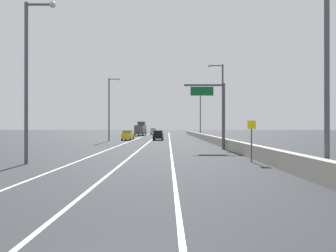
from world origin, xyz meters
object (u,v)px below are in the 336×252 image
at_px(overhead_sign_gantry, 217,108).
at_px(car_yellow_1, 128,135).
at_px(lamp_post_left_near, 30,71).
at_px(box_truck, 141,129).
at_px(lamp_post_right_second, 221,99).
at_px(car_black_2, 158,135).
at_px(lamp_post_left_mid, 110,105).
at_px(car_silver_0, 153,131).
at_px(lamp_post_right_third, 199,110).
at_px(speed_advisory_sign, 252,138).
at_px(lamp_post_right_near, 322,47).

bearing_deg(overhead_sign_gantry, car_yellow_1, 121.30).
bearing_deg(lamp_post_left_near, box_truck, 88.48).
bearing_deg(car_yellow_1, lamp_post_right_second, -45.41).
relative_size(car_black_2, box_truck, 0.47).
xyz_separation_m(lamp_post_right_second, lamp_post_left_mid, (-17.49, 11.10, 0.00)).
bearing_deg(overhead_sign_gantry, lamp_post_left_near, -139.73).
relative_size(lamp_post_left_mid, car_silver_0, 2.59).
bearing_deg(car_black_2, lamp_post_right_third, 48.58).
height_order(overhead_sign_gantry, lamp_post_left_near, lamp_post_left_near).
xyz_separation_m(car_yellow_1, box_truck, (-0.15, 27.36, 0.90)).
bearing_deg(box_truck, lamp_post_left_mid, -94.24).
bearing_deg(lamp_post_right_third, box_truck, 131.23).
bearing_deg(box_truck, car_silver_0, 75.89).
height_order(speed_advisory_sign, lamp_post_left_near, lamp_post_left_near).
height_order(lamp_post_left_near, box_truck, lamp_post_left_near).
bearing_deg(lamp_post_right_near, car_yellow_1, 110.28).
distance_m(overhead_sign_gantry, box_truck, 51.14).
bearing_deg(car_silver_0, car_black_2, -85.67).
bearing_deg(overhead_sign_gantry, speed_advisory_sign, -87.85).
bearing_deg(lamp_post_left_near, overhead_sign_gantry, 40.27).
height_order(lamp_post_right_near, car_silver_0, lamp_post_right_near).
bearing_deg(box_truck, car_black_2, -77.62).
distance_m(speed_advisory_sign, lamp_post_left_near, 16.25).
relative_size(lamp_post_left_near, lamp_post_left_mid, 1.00).
height_order(car_black_2, box_truck, box_truck).
distance_m(lamp_post_right_third, car_black_2, 14.65).
bearing_deg(box_truck, lamp_post_right_near, -77.42).
relative_size(lamp_post_right_second, car_silver_0, 2.59).
bearing_deg(speed_advisory_sign, lamp_post_right_near, -79.59).
height_order(lamp_post_right_near, car_black_2, lamp_post_right_near).
relative_size(lamp_post_left_near, car_silver_0, 2.59).
height_order(speed_advisory_sign, box_truck, box_truck).
relative_size(overhead_sign_gantry, car_yellow_1, 1.60).
bearing_deg(lamp_post_right_near, lamp_post_right_third, 90.22).
distance_m(lamp_post_right_third, lamp_post_left_mid, 22.52).
height_order(lamp_post_right_near, lamp_post_right_second, same).
bearing_deg(lamp_post_right_third, lamp_post_right_second, -89.63).
bearing_deg(lamp_post_right_third, overhead_sign_gantry, -92.72).
height_order(speed_advisory_sign, car_black_2, speed_advisory_sign).
relative_size(speed_advisory_sign, car_yellow_1, 0.64).
bearing_deg(car_black_2, speed_advisory_sign, -76.81).
relative_size(lamp_post_right_third, lamp_post_left_mid, 1.00).
distance_m(lamp_post_left_mid, box_truck, 31.90).
bearing_deg(overhead_sign_gantry, lamp_post_right_near, -84.75).
distance_m(lamp_post_right_second, lamp_post_left_near, 25.72).
xyz_separation_m(lamp_post_right_near, lamp_post_right_second, (-0.03, 25.48, 0.00)).
relative_size(lamp_post_right_second, car_yellow_1, 2.38).
height_order(lamp_post_right_third, lamp_post_left_near, same).
height_order(lamp_post_right_second, car_yellow_1, lamp_post_right_second).
height_order(lamp_post_right_second, box_truck, lamp_post_right_second).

